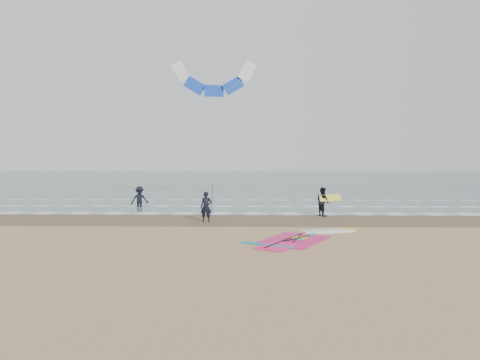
{
  "coord_description": "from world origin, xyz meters",
  "views": [
    {
      "loc": [
        -0.32,
        -17.09,
        3.36
      ],
      "look_at": [
        -0.81,
        5.0,
        2.2
      ],
      "focal_mm": 32.0,
      "sensor_mm": 36.0,
      "label": 1
    }
  ],
  "objects_px": {
    "person_wading": "(140,194)",
    "surf_kite": "(214,81)",
    "windsurf_rig": "(304,238)",
    "person_walking": "(323,202)",
    "person_standing": "(206,207)"
  },
  "relations": [
    {
      "from": "person_walking",
      "to": "surf_kite",
      "type": "bearing_deg",
      "value": 14.32
    },
    {
      "from": "surf_kite",
      "to": "person_walking",
      "type": "bearing_deg",
      "value": -51.48
    },
    {
      "from": "person_standing",
      "to": "surf_kite",
      "type": "distance_m",
      "value": 14.19
    },
    {
      "from": "windsurf_rig",
      "to": "person_wading",
      "type": "distance_m",
      "value": 14.64
    },
    {
      "from": "windsurf_rig",
      "to": "surf_kite",
      "type": "height_order",
      "value": "surf_kite"
    },
    {
      "from": "windsurf_rig",
      "to": "surf_kite",
      "type": "relative_size",
      "value": 0.53
    },
    {
      "from": "person_wading",
      "to": "person_walking",
      "type": "bearing_deg",
      "value": -45.09
    },
    {
      "from": "person_wading",
      "to": "surf_kite",
      "type": "height_order",
      "value": "surf_kite"
    },
    {
      "from": "windsurf_rig",
      "to": "surf_kite",
      "type": "distance_m",
      "value": 18.9
    },
    {
      "from": "windsurf_rig",
      "to": "person_wading",
      "type": "xyz_separation_m",
      "value": [
        -9.71,
        10.92,
        0.85
      ]
    },
    {
      "from": "windsurf_rig",
      "to": "person_standing",
      "type": "distance_m",
      "value": 6.31
    },
    {
      "from": "person_wading",
      "to": "surf_kite",
      "type": "xyz_separation_m",
      "value": [
        4.65,
        4.77,
        8.38
      ]
    },
    {
      "from": "surf_kite",
      "to": "windsurf_rig",
      "type": "bearing_deg",
      "value": -72.12
    },
    {
      "from": "person_walking",
      "to": "surf_kite",
      "type": "height_order",
      "value": "surf_kite"
    },
    {
      "from": "person_walking",
      "to": "surf_kite",
      "type": "xyz_separation_m",
      "value": [
        -7.0,
        8.8,
        8.43
      ]
    }
  ]
}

